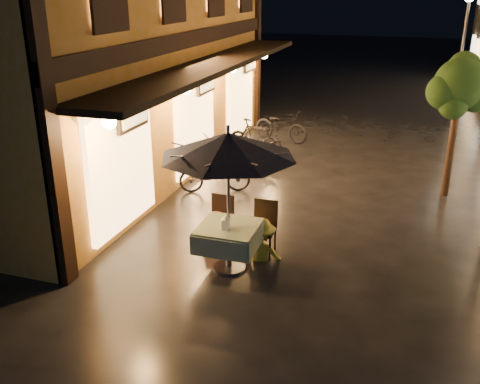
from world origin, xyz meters
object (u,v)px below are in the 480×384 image
(person_yellow, at_px, (261,220))
(cafe_table, at_px, (229,236))
(patio_umbrella, at_px, (228,145))
(table_lantern, at_px, (226,221))
(bicycle_0, at_px, (215,174))
(person_orange, at_px, (216,212))

(person_yellow, bearing_deg, cafe_table, 37.45)
(patio_umbrella, height_order, table_lantern, patio_umbrella)
(cafe_table, distance_m, bicycle_0, 3.60)
(patio_umbrella, bearing_deg, person_yellow, 52.78)
(patio_umbrella, xyz_separation_m, person_orange, (-0.43, 0.57, -1.42))
(cafe_table, bearing_deg, person_yellow, 52.78)
(person_orange, bearing_deg, table_lantern, 130.72)
(bicycle_0, bearing_deg, person_yellow, -168.73)
(table_lantern, height_order, bicycle_0, table_lantern)
(table_lantern, bearing_deg, person_yellow, 58.91)
(cafe_table, relative_size, patio_umbrella, 0.40)
(table_lantern, height_order, person_yellow, person_yellow)
(bicycle_0, bearing_deg, cafe_table, -178.77)
(cafe_table, distance_m, person_yellow, 0.67)
(cafe_table, xyz_separation_m, bicycle_0, (-1.48, 3.27, -0.16))
(patio_umbrella, bearing_deg, cafe_table, -165.96)
(patio_umbrella, xyz_separation_m, bicycle_0, (-1.48, 3.27, -1.72))
(patio_umbrella, distance_m, person_orange, 1.59)
(person_orange, bearing_deg, person_yellow, -173.79)
(cafe_table, relative_size, person_yellow, 0.70)
(patio_umbrella, relative_size, table_lantern, 9.84)
(person_yellow, height_order, bicycle_0, person_yellow)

